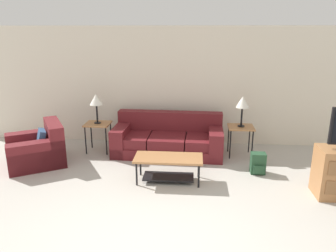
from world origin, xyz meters
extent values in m
cube|color=silver|center=(0.00, 4.21, 1.30)|extent=(9.15, 0.06, 2.60)
cube|color=maroon|center=(-0.04, 3.43, 0.11)|extent=(2.28, 1.07, 0.22)
cube|color=maroon|center=(-0.79, 3.44, 0.32)|extent=(0.76, 0.92, 0.20)
cube|color=maroon|center=(-0.04, 3.41, 0.32)|extent=(0.76, 0.92, 0.20)
cube|color=maroon|center=(0.71, 3.39, 0.32)|extent=(0.76, 0.92, 0.20)
cube|color=maroon|center=(-0.03, 3.80, 0.62)|extent=(2.26, 0.33, 0.40)
cube|color=maroon|center=(-1.02, 3.46, 0.29)|extent=(0.31, 1.01, 0.58)
cube|color=maroon|center=(0.95, 3.40, 0.29)|extent=(0.31, 1.01, 0.58)
cube|color=maroon|center=(-2.55, 2.68, 0.20)|extent=(1.37, 1.36, 0.40)
cube|color=maroon|center=(-2.23, 2.87, 0.60)|extent=(0.72, 0.97, 0.40)
cube|color=maroon|center=(-2.74, 2.99, 0.28)|extent=(1.00, 0.74, 0.56)
cube|color=maroon|center=(-2.37, 2.37, 0.28)|extent=(1.00, 0.74, 0.56)
cube|color=#33567F|center=(-2.44, 2.74, 0.50)|extent=(0.34, 0.39, 0.36)
cube|color=#A87042|center=(0.08, 2.13, 0.43)|extent=(1.16, 0.52, 0.04)
cylinder|color=black|center=(-0.44, 1.93, 0.20)|extent=(0.03, 0.03, 0.41)
cylinder|color=black|center=(0.59, 1.93, 0.20)|extent=(0.03, 0.03, 0.41)
cylinder|color=black|center=(-0.44, 2.33, 0.20)|extent=(0.03, 0.03, 0.41)
cylinder|color=black|center=(0.59, 2.33, 0.20)|extent=(0.03, 0.03, 0.41)
cube|color=black|center=(0.08, 2.13, 0.08)|extent=(0.87, 0.37, 0.02)
cube|color=#A87042|center=(-1.53, 3.45, 0.61)|extent=(0.52, 0.47, 0.03)
cylinder|color=black|center=(-1.74, 3.25, 0.30)|extent=(0.03, 0.03, 0.60)
cylinder|color=black|center=(-1.31, 3.25, 0.30)|extent=(0.03, 0.03, 0.60)
cylinder|color=black|center=(-1.74, 3.65, 0.30)|extent=(0.03, 0.03, 0.60)
cylinder|color=black|center=(-1.31, 3.65, 0.30)|extent=(0.03, 0.03, 0.60)
cube|color=#A87042|center=(1.45, 3.45, 0.61)|extent=(0.52, 0.47, 0.03)
cylinder|color=black|center=(1.23, 3.25, 0.30)|extent=(0.03, 0.03, 0.60)
cylinder|color=black|center=(1.67, 3.25, 0.30)|extent=(0.03, 0.03, 0.60)
cylinder|color=black|center=(1.23, 3.65, 0.30)|extent=(0.03, 0.03, 0.60)
cylinder|color=black|center=(1.67, 3.65, 0.30)|extent=(0.03, 0.03, 0.60)
cylinder|color=black|center=(-1.53, 3.45, 0.64)|extent=(0.14, 0.14, 0.02)
cylinder|color=black|center=(-1.53, 3.45, 0.83)|extent=(0.04, 0.04, 0.38)
cone|color=white|center=(-1.53, 3.45, 1.13)|extent=(0.27, 0.27, 0.22)
cylinder|color=black|center=(1.45, 3.45, 0.64)|extent=(0.14, 0.14, 0.02)
cylinder|color=black|center=(1.45, 3.45, 0.83)|extent=(0.04, 0.04, 0.38)
cone|color=white|center=(1.45, 3.45, 1.13)|extent=(0.27, 0.27, 0.22)
cube|color=#23472D|center=(1.67, 2.59, 0.19)|extent=(0.26, 0.20, 0.39)
cube|color=#23472D|center=(1.67, 2.47, 0.12)|extent=(0.20, 0.05, 0.15)
cylinder|color=#23472D|center=(1.60, 2.71, 0.21)|extent=(0.02, 0.02, 0.29)
cylinder|color=#23472D|center=(1.74, 2.71, 0.21)|extent=(0.02, 0.02, 0.29)
camera|label=1|loc=(0.49, -3.02, 2.53)|focal=35.00mm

